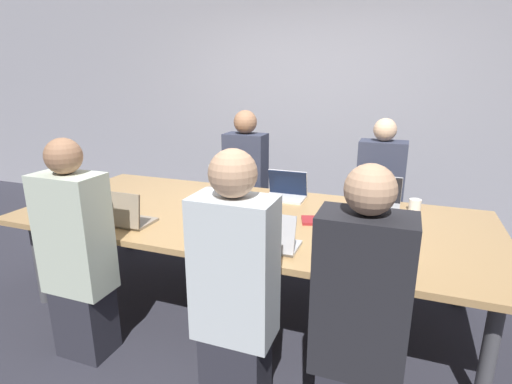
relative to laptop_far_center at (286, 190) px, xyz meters
name	(u,v)px	position (x,y,z in m)	size (l,w,h in m)	color
ground_plane	(250,302)	(-0.13, -0.50, -0.80)	(24.00, 24.00, 0.00)	#2D2D38
curtain_wall	(314,104)	(-0.13, 1.57, 0.60)	(12.00, 0.06, 2.80)	#9999A3
conference_table	(250,221)	(-0.13, -0.50, -0.12)	(3.42, 1.45, 0.73)	tan
laptop_far_center	(286,190)	(0.00, 0.00, 0.00)	(0.33, 0.23, 0.23)	silver
laptop_near_left	(124,215)	(-0.86, -1.00, 0.00)	(0.33, 0.24, 0.25)	gray
person_near_left	(77,256)	(-0.90, -1.40, -0.13)	(0.40, 0.24, 1.39)	#2D2D38
laptop_far_right	(378,198)	(0.74, 0.04, 0.00)	(0.33, 0.23, 0.24)	#B7B7BC
person_far_right	(379,199)	(0.72, 0.47, -0.14)	(0.40, 0.24, 1.38)	#2D2D38
cup_far_right	(415,205)	(1.01, 0.03, -0.02)	(0.09, 0.09, 0.09)	white
laptop_far_midleft	(225,183)	(-0.59, 0.06, 0.00)	(0.32, 0.22, 0.22)	gray
person_far_midleft	(246,183)	(-0.56, 0.48, -0.11)	(0.40, 0.24, 1.41)	#2D2D38
laptop_near_right	(375,250)	(0.79, -0.99, 0.01)	(0.32, 0.25, 0.26)	gray
person_near_right	(359,324)	(0.77, -1.51, -0.12)	(0.40, 0.24, 1.39)	#2D2D38
cup_near_right	(327,248)	(0.53, -0.98, -0.02)	(0.08, 0.08, 0.09)	white
bottle_near_right	(336,229)	(0.55, -0.84, 0.04)	(0.06, 0.06, 0.26)	green
laptop_near_midright	(268,238)	(0.19, -1.02, 0.00)	(0.35, 0.23, 0.24)	#B7B7BC
person_near_midright	(235,292)	(0.17, -1.48, -0.11)	(0.40, 0.24, 1.41)	#2D2D38
cup_near_midright	(230,234)	(-0.08, -0.98, -0.02)	(0.07, 0.07, 0.09)	#232328
stapler	(268,217)	(0.03, -0.56, -0.04)	(0.09, 0.16, 0.05)	black
notebook	(315,220)	(0.35, -0.48, -0.06)	(0.22, 0.20, 0.02)	maroon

